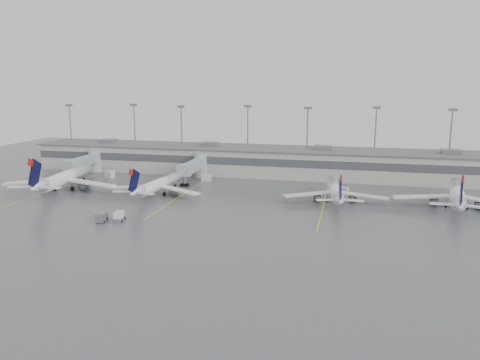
% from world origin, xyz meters
% --- Properties ---
extents(ground, '(260.00, 260.00, 0.00)m').
position_xyz_m(ground, '(0.00, 0.00, 0.00)').
color(ground, '#565658').
rests_on(ground, ground).
extents(terminal, '(152.00, 17.00, 9.45)m').
position_xyz_m(terminal, '(-0.01, 57.98, 4.17)').
color(terminal, '#B1B1AB').
rests_on(terminal, ground).
extents(light_masts, '(142.40, 8.00, 20.60)m').
position_xyz_m(light_masts, '(0.00, 63.75, 12.03)').
color(light_masts, gray).
rests_on(light_masts, ground).
extents(jet_bridge_left, '(4.00, 17.20, 7.00)m').
position_xyz_m(jet_bridge_left, '(-55.50, 45.72, 3.87)').
color(jet_bridge_left, '#96999B').
rests_on(jet_bridge_left, ground).
extents(jet_bridge_right, '(4.00, 17.20, 7.00)m').
position_xyz_m(jet_bridge_right, '(-20.50, 45.72, 3.87)').
color(jet_bridge_right, '#96999B').
rests_on(jet_bridge_right, ground).
extents(stand_markings, '(105.25, 40.00, 0.01)m').
position_xyz_m(stand_markings, '(-0.00, 24.00, 0.01)').
color(stand_markings, yellow).
rests_on(stand_markings, ground).
extents(jet_far_left, '(29.64, 33.43, 10.84)m').
position_xyz_m(jet_far_left, '(-49.15, 23.92, 3.37)').
color(jet_far_left, white).
rests_on(jet_far_left, ground).
extents(jet_mid_left, '(24.41, 27.45, 8.88)m').
position_xyz_m(jet_mid_left, '(-23.26, 24.67, 2.76)').
color(jet_mid_left, white).
rests_on(jet_mid_left, ground).
extents(jet_mid_right, '(24.05, 27.11, 8.79)m').
position_xyz_m(jet_mid_right, '(19.86, 28.20, 2.73)').
color(jet_mid_right, white).
rests_on(jet_mid_right, ground).
extents(jet_far_right, '(27.21, 30.73, 9.99)m').
position_xyz_m(jet_far_right, '(46.58, 29.05, 3.10)').
color(jet_far_right, white).
rests_on(jet_far_right, ground).
extents(baggage_tug, '(2.40, 3.26, 1.92)m').
position_xyz_m(baggage_tug, '(-21.97, 1.76, 0.75)').
color(baggage_tug, silver).
rests_on(baggage_tug, ground).
extents(baggage_cart, '(2.20, 3.22, 1.91)m').
position_xyz_m(baggage_cart, '(-25.17, 0.56, 0.99)').
color(baggage_cart, slate).
rests_on(baggage_cart, ground).
extents(gse_uld_a, '(3.03, 2.42, 1.87)m').
position_xyz_m(gse_uld_a, '(-46.51, 42.56, 0.94)').
color(gse_uld_a, silver).
rests_on(gse_uld_a, ground).
extents(gse_uld_b, '(2.90, 2.11, 1.92)m').
position_xyz_m(gse_uld_b, '(-16.93, 44.31, 0.96)').
color(gse_uld_b, silver).
rests_on(gse_uld_b, ground).
extents(gse_uld_c, '(2.69, 2.15, 1.66)m').
position_xyz_m(gse_uld_c, '(21.58, 37.09, 0.83)').
color(gse_uld_c, silver).
rests_on(gse_uld_c, ground).
extents(gse_loader, '(2.72, 3.70, 2.09)m').
position_xyz_m(gse_loader, '(-25.04, 48.12, 1.05)').
color(gse_loader, slate).
rests_on(gse_loader, ground).
extents(cone_a, '(0.41, 0.41, 0.66)m').
position_xyz_m(cone_a, '(-44.14, 36.62, 0.33)').
color(cone_a, '#F83705').
rests_on(cone_a, ground).
extents(cone_b, '(0.41, 0.41, 0.65)m').
position_xyz_m(cone_b, '(-23.95, 36.99, 0.33)').
color(cone_b, '#F83705').
rests_on(cone_b, ground).
extents(cone_c, '(0.50, 0.50, 0.80)m').
position_xyz_m(cone_c, '(12.31, 33.08, 0.40)').
color(cone_c, '#F83705').
rests_on(cone_c, ground).
extents(cone_d, '(0.43, 0.43, 0.69)m').
position_xyz_m(cone_d, '(46.75, 32.75, 0.34)').
color(cone_d, '#F83705').
rests_on(cone_d, ground).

